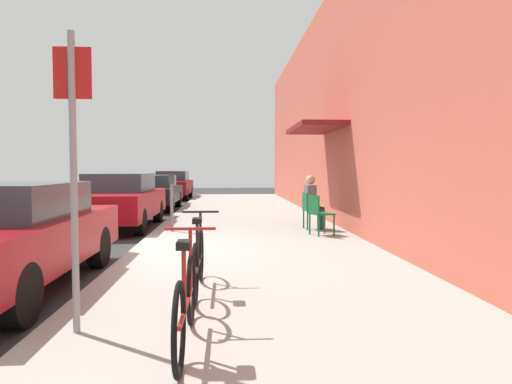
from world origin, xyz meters
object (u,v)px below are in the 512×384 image
Objects in this scene: parked_car_2 at (153,192)px; parking_meter at (172,198)px; bicycle_0 at (186,302)px; bicycle_1 at (198,261)px; seated_patron_1 at (313,200)px; cafe_chair_1 at (310,208)px; parked_car_3 at (173,185)px; parked_car_1 at (120,200)px; street_sign at (74,158)px; cafe_chair_0 at (319,212)px; parked_car_0 at (5,235)px.

parking_meter reaches higher than parked_car_2.
parked_car_2 is at bearing 100.13° from bicycle_0.
bicycle_1 is 1.33× the size of seated_patron_1.
cafe_chair_1 is (2.31, 6.97, 0.14)m from bicycle_0.
parked_car_3 is 20.28m from bicycle_0.
parked_car_3 reaches higher than parked_car_1.
parked_car_1 is 8.25m from street_sign.
parked_car_2 is 9.26m from cafe_chair_0.
parked_car_0 is 2.57m from bicycle_1.
cafe_chair_0 and cafe_chair_1 have the same top height.
parked_car_0 is 6.76m from seated_patron_1.
parked_car_1 reaches higher than cafe_chair_0.
parked_car_1 reaches higher than parked_car_2.
parked_car_1 is 3.41× the size of seated_patron_1.
parked_car_2 is 1.00× the size of parked_car_3.
parking_meter is at bearing 89.56° from street_sign.
parked_car_3 is 5.06× the size of cafe_chair_1.
seated_patron_1 is at bearing 71.26° from bicycle_0.
parked_car_3 reaches higher than parked_car_2.
parked_car_0 is 17.85m from parked_car_3.
parked_car_3 is at bearing 97.64° from bicycle_1.
parked_car_3 is (0.00, 17.85, 0.04)m from parked_car_0.
seated_patron_1 reaches higher than bicycle_1.
parked_car_2 is (0.00, 5.48, -0.05)m from parked_car_1.
seated_patron_1 reaches higher than cafe_chair_0.
cafe_chair_0 is at bearing 68.91° from bicycle_0.
parked_car_0 is 2.57× the size of bicycle_0.
street_sign is at bearing -116.93° from seated_patron_1.
parked_car_1 is at bearing 100.54° from street_sign.
parked_car_0 reaches higher than cafe_chair_0.
street_sign is at bearing -120.41° from cafe_chair_0.
parked_car_3 is 14.92m from cafe_chair_0.
parking_meter is 6.92m from bicycle_0.
parked_car_0 is 3.33× the size of parking_meter.
parking_meter is (1.55, -13.28, 0.13)m from parked_car_3.
parked_car_3 reaches higher than cafe_chair_1.
bicycle_1 is at bearing -14.52° from parked_car_0.
parked_car_1 reaches higher than seated_patron_1.
street_sign is 1.97m from bicycle_1.
seated_patron_1 is (2.37, 5.35, 0.34)m from bicycle_1.
bicycle_1 is at bearing -78.58° from parked_car_2.
bicycle_0 is at bearing -79.87° from parked_car_2.
street_sign reaches higher than cafe_chair_1.
bicycle_0 is (2.49, -8.44, -0.27)m from parked_car_1.
parked_car_1 is 5.06× the size of cafe_chair_0.
parking_meter is at bearing 97.79° from bicycle_0.
street_sign is (1.50, -19.75, 0.89)m from parked_car_3.
cafe_chair_0 is at bearing -71.25° from parked_car_3.
parked_car_1 is at bearing 90.00° from parked_car_0.
cafe_chair_0 is at bearing -58.79° from parked_car_2.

